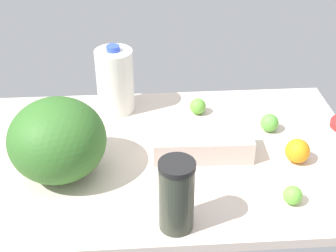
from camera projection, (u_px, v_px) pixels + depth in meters
countertop at (168, 157)px, 145.96cm from camera, size 120.00×76.00×3.00cm
egg_carton at (203, 146)px, 141.94cm from camera, size 30.31×11.44×7.34cm
milk_jug at (115, 81)px, 160.81cm from camera, size 12.82×12.82×24.30cm
shaker_bottle at (176, 196)px, 113.80cm from camera, size 9.02×9.02×20.04cm
watermelon at (57, 140)px, 130.57cm from camera, size 27.49×27.49×23.50cm
lime_far_back at (269, 123)px, 153.95cm from camera, size 6.01×6.01×6.01cm
lime_beside_bowl at (198, 106)px, 163.10cm from camera, size 5.66×5.66×5.66cm
orange_near_front at (297, 151)px, 139.75cm from camera, size 7.40×7.40×7.40cm
lime_by_jug at (293, 195)px, 124.97cm from camera, size 5.21×5.21×5.21cm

